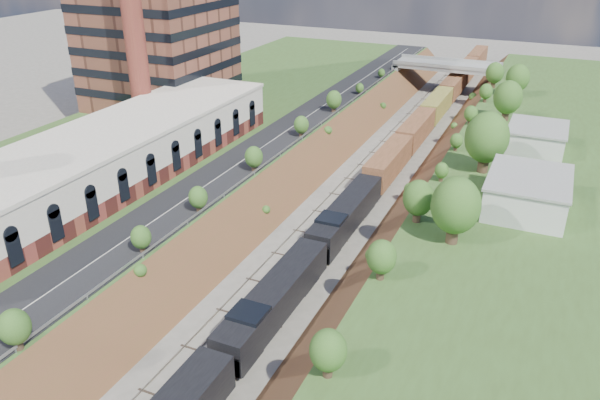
{
  "coord_description": "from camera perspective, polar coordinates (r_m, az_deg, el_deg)",
  "views": [
    {
      "loc": [
        24.7,
        -17.23,
        36.17
      ],
      "look_at": [
        -1.53,
        41.18,
        6.0
      ],
      "focal_mm": 35.0,
      "sensor_mm": 36.0,
      "label": 1
    }
  ],
  "objects": [
    {
      "name": "smokestack",
      "position": [
        95.77,
        -16.14,
        17.61
      ],
      "size": [
        3.2,
        3.2,
        40.0
      ],
      "primitive_type": "cylinder",
      "color": "maroon",
      "rests_on": "platform_left"
    },
    {
      "name": "guardrail",
      "position": [
        90.41,
        -0.87,
        5.43
      ],
      "size": [
        0.1,
        171.0,
        0.7
      ],
      "color": "#99999E",
      "rests_on": "platform_left"
    },
    {
      "name": "road",
      "position": [
        92.46,
        -3.14,
        5.52
      ],
      "size": [
        8.0,
        180.0,
        0.1
      ],
      "primitive_type": "cube",
      "color": "black",
      "rests_on": "platform_left"
    },
    {
      "name": "platform_left",
      "position": [
        102.11,
        -11.92,
        5.42
      ],
      "size": [
        44.0,
        180.0,
        5.0
      ],
      "primitive_type": "cube",
      "color": "#395422",
      "rests_on": "ground"
    },
    {
      "name": "overpass",
      "position": [
        144.82,
        14.1,
        12.03
      ],
      "size": [
        24.5,
        8.3,
        7.4
      ],
      "color": "gray",
      "rests_on": "ground"
    },
    {
      "name": "white_building_far",
      "position": [
        95.86,
        22.05,
        5.51
      ],
      "size": [
        8.0,
        10.0,
        3.6
      ],
      "primitive_type": "cube",
      "color": "silver",
      "rests_on": "platform_right"
    },
    {
      "name": "rail_left_track",
      "position": [
        89.51,
        4.32,
        1.38
      ],
      "size": [
        1.58,
        180.0,
        0.18
      ],
      "primitive_type": "cube",
      "color": "gray",
      "rests_on": "ground"
    },
    {
      "name": "white_building_near",
      "position": [
        75.13,
        21.28,
        0.56
      ],
      "size": [
        9.0,
        12.0,
        4.0
      ],
      "primitive_type": "cube",
      "color": "silver",
      "rests_on": "platform_right"
    },
    {
      "name": "rail_right_track",
      "position": [
        88.06,
        7.49,
        0.81
      ],
      "size": [
        1.58,
        180.0,
        0.18
      ],
      "primitive_type": "cube",
      "color": "gray",
      "rests_on": "ground"
    },
    {
      "name": "embankment_left",
      "position": [
        92.45,
        -0.58,
        2.19
      ],
      "size": [
        10.0,
        180.0,
        10.0
      ],
      "primitive_type": "cube",
      "rotation": [
        0.0,
        0.79,
        0.0
      ],
      "color": "brown",
      "rests_on": "ground"
    },
    {
      "name": "commercial_building",
      "position": [
        81.2,
        -18.31,
        3.99
      ],
      "size": [
        14.3,
        62.3,
        7.0
      ],
      "color": "maroon",
      "rests_on": "platform_left"
    },
    {
      "name": "tree_left_crest",
      "position": [
        59.72,
        -17.66,
        -5.29
      ],
      "size": [
        2.45,
        2.45,
        3.55
      ],
      "color": "#473323",
      "rests_on": "platform_left"
    },
    {
      "name": "tree_right_large",
      "position": [
        63.66,
        14.95,
        -0.57
      ],
      "size": [
        5.25,
        5.25,
        7.61
      ],
      "color": "#473323",
      "rests_on": "platform_right"
    },
    {
      "name": "embankment_right",
      "position": [
        86.37,
        12.8,
        -0.2
      ],
      "size": [
        10.0,
        180.0,
        10.0
      ],
      "primitive_type": "cube",
      "rotation": [
        0.0,
        0.79,
        0.0
      ],
      "color": "brown",
      "rests_on": "ground"
    },
    {
      "name": "freight_train",
      "position": [
        106.25,
        11.0,
        6.42
      ],
      "size": [
        3.27,
        166.19,
        4.83
      ],
      "color": "black",
      "rests_on": "ground"
    }
  ]
}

